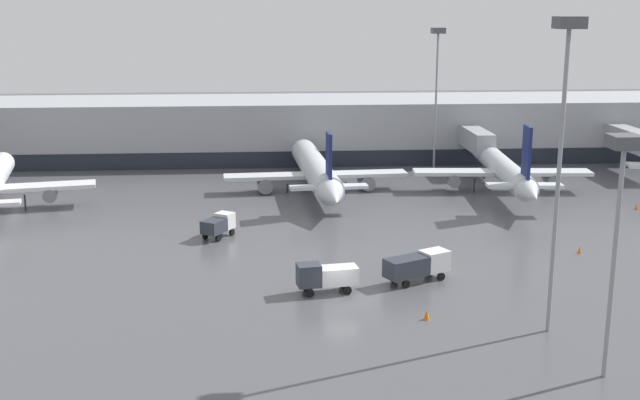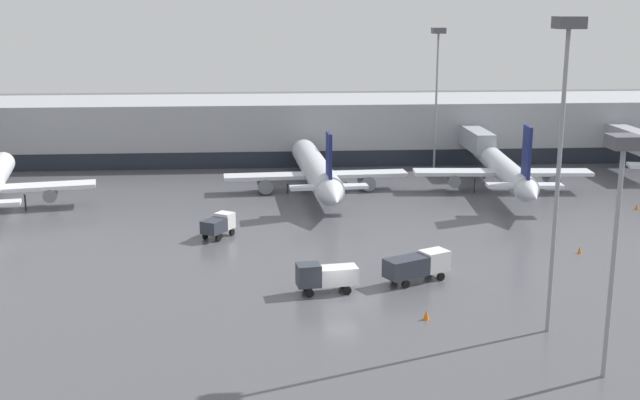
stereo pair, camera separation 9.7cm
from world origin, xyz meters
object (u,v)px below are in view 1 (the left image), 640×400
(service_truck_3, at_px, (219,224))
(apron_light_mast_0, at_px, (564,94))
(traffic_cone_3, at_px, (637,206))
(apron_light_mast_2, at_px, (437,60))
(parked_jet_0, at_px, (503,168))
(traffic_cone_4, at_px, (580,250))
(parked_jet_3, at_px, (316,171))
(apron_light_mast_1, at_px, (621,185))
(service_truck_1, at_px, (326,276))
(traffic_cone_1, at_px, (427,315))
(service_truck_2, at_px, (418,265))

(service_truck_3, relative_size, apron_light_mast_0, 0.19)
(traffic_cone_3, relative_size, apron_light_mast_2, 0.04)
(parked_jet_0, relative_size, traffic_cone_4, 51.30)
(parked_jet_0, height_order, service_truck_3, parked_jet_0)
(apron_light_mast_2, bearing_deg, traffic_cone_4, -82.54)
(parked_jet_3, distance_m, traffic_cone_4, 36.26)
(apron_light_mast_1, bearing_deg, parked_jet_3, 105.42)
(parked_jet_3, height_order, service_truck_3, parked_jet_3)
(service_truck_1, distance_m, service_truck_3, 19.28)
(parked_jet_3, relative_size, apron_light_mast_0, 1.59)
(parked_jet_0, bearing_deg, apron_light_mast_0, 171.99)
(service_truck_3, height_order, traffic_cone_3, service_truck_3)
(traffic_cone_1, relative_size, traffic_cone_3, 0.99)
(parked_jet_0, xyz_separation_m, traffic_cone_4, (-0.11, -25.83, -2.64))
(service_truck_3, relative_size, traffic_cone_3, 5.38)
(parked_jet_3, relative_size, traffic_cone_3, 45.57)
(service_truck_1, bearing_deg, parked_jet_0, -133.49)
(parked_jet_3, relative_size, traffic_cone_1, 46.04)
(traffic_cone_4, bearing_deg, parked_jet_0, 89.75)
(apron_light_mast_1, bearing_deg, parked_jet_0, 80.48)
(traffic_cone_4, relative_size, apron_light_mast_0, 0.03)
(service_truck_2, bearing_deg, parked_jet_0, 35.84)
(service_truck_2, relative_size, traffic_cone_3, 7.97)
(parked_jet_0, xyz_separation_m, apron_light_mast_2, (-5.46, 15.02, 12.51))
(traffic_cone_4, bearing_deg, service_truck_1, -160.01)
(service_truck_2, bearing_deg, apron_light_mast_0, -83.38)
(apron_light_mast_2, bearing_deg, apron_light_mast_0, -94.02)
(parked_jet_0, bearing_deg, traffic_cone_1, 160.86)
(service_truck_2, relative_size, apron_light_mast_0, 0.28)
(service_truck_3, bearing_deg, apron_light_mast_0, -103.83)
(traffic_cone_3, relative_size, apron_light_mast_0, 0.03)
(traffic_cone_3, relative_size, apron_light_mast_1, 0.05)
(traffic_cone_4, bearing_deg, parked_jet_3, 129.79)
(service_truck_1, relative_size, traffic_cone_4, 7.82)
(parked_jet_0, relative_size, parked_jet_3, 0.96)
(parked_jet_0, xyz_separation_m, parked_jet_3, (-23.27, 1.98, -0.34))
(traffic_cone_1, xyz_separation_m, traffic_cone_3, (30.70, 31.08, 0.00))
(service_truck_2, height_order, traffic_cone_4, service_truck_2)
(traffic_cone_4, bearing_deg, service_truck_2, -157.84)
(parked_jet_0, relative_size, traffic_cone_3, 43.72)
(traffic_cone_4, bearing_deg, service_truck_3, 167.29)
(service_truck_3, xyz_separation_m, traffic_cone_1, (16.58, -23.03, -0.98))
(traffic_cone_3, distance_m, apron_light_mast_0, 43.86)
(apron_light_mast_2, bearing_deg, service_truck_3, -131.19)
(traffic_cone_3, xyz_separation_m, apron_light_mast_2, (-18.31, 25.06, 15.10))
(parked_jet_3, relative_size, apron_light_mast_1, 2.28)
(service_truck_3, bearing_deg, traffic_cone_3, -48.10)
(service_truck_2, relative_size, apron_light_mast_2, 0.31)
(service_truck_2, distance_m, traffic_cone_3, 37.45)
(service_truck_2, height_order, traffic_cone_1, service_truck_2)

